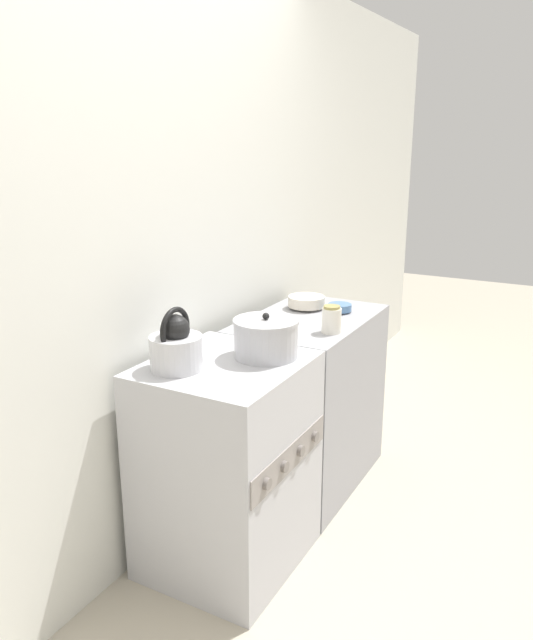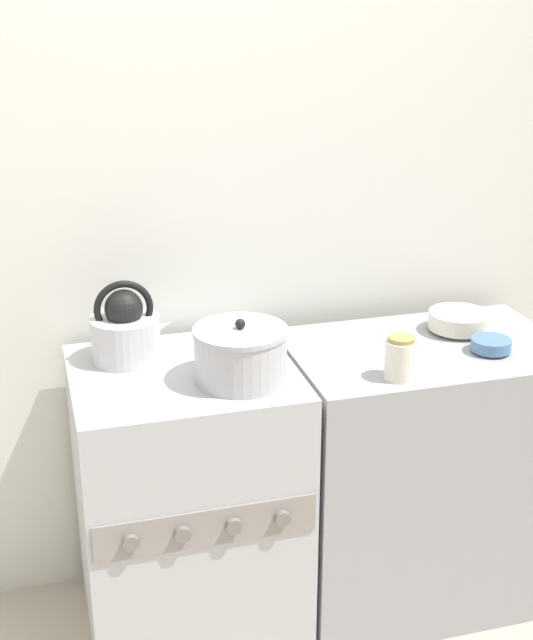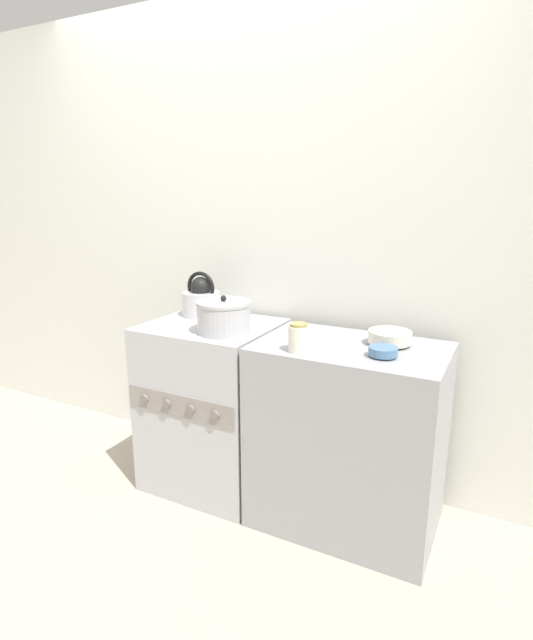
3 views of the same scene
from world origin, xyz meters
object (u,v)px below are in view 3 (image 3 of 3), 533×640
Objects in this scene: cooking_pot at (224,317)px; storage_jar at (299,338)px; enamel_bowl at (390,337)px; small_ceramic_bowl at (383,351)px; kettle at (202,300)px; stove at (213,404)px.

storage_jar is (0.43, -0.10, -0.02)m from cooking_pot.
small_ceramic_bowl is (0.02, -0.18, -0.01)m from enamel_bowl.
cooking_pot is 1.39× the size of enamel_bowl.
kettle reaches higher than small_ceramic_bowl.
stove is 0.78m from storage_jar.
enamel_bowl is at bearing 12.98° from cooking_pot.
enamel_bowl is (1.02, -0.05, -0.06)m from kettle.
enamel_bowl is 0.18m from small_ceramic_bowl.
kettle reaches higher than cooking_pot.
storage_jar is at bearing -13.12° from cooking_pot.
cooking_pot is at bearing 179.70° from small_ceramic_bowl.
stove is 0.54m from cooking_pot.
cooking_pot reaches higher than enamel_bowl.
cooking_pot is at bearing 166.88° from storage_jar.
enamel_bowl is (0.74, 0.17, -0.04)m from cooking_pot.
storage_jar reaches higher than stove.
kettle is at bearing 176.94° from enamel_bowl.
cooking_pot is at bearing -35.47° from stove.
cooking_pot reaches higher than stove.
kettle is 0.78m from storage_jar.
small_ceramic_bowl is at bearing -0.30° from cooking_pot.
small_ceramic_bowl is 0.35m from storage_jar.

